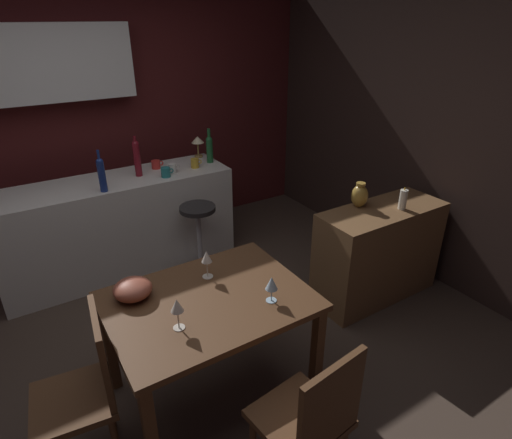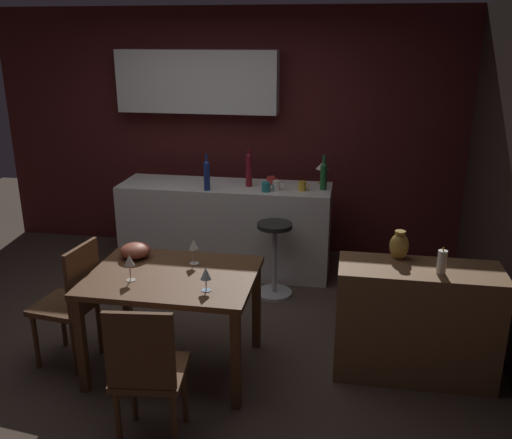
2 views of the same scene
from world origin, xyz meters
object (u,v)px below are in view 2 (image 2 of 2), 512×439
fruit_bowl (136,250)px  chair_near_window (72,300)px  wine_bottle_cobalt (207,174)px  bar_stool (274,257)px  chair_by_doorway (147,371)px  vase_brass (399,246)px  wine_glass_center (194,246)px  wine_bottle_ruby (249,168)px  counter_lamp (322,168)px  dining_table (173,286)px  wine_glass_right (206,274)px  sideboard_cabinet (416,322)px  cup_mustard (302,186)px  pillar_candle_tall (442,262)px  wine_glass_left (129,261)px  cup_white (277,186)px  cup_red (271,180)px  cup_teal (266,187)px  wine_bottle_green (324,174)px

fruit_bowl → chair_near_window: bearing=-141.1°
wine_bottle_cobalt → bar_stool: bearing=-22.9°
bar_stool → chair_by_doorway: bearing=-101.4°
bar_stool → vase_brass: 1.48m
wine_glass_center → wine_bottle_ruby: wine_bottle_ruby is taller
wine_glass_center → counter_lamp: counter_lamp is taller
dining_table → wine_glass_right: (0.30, -0.21, 0.21)m
sideboard_cabinet → bar_stool: (-1.15, 1.08, -0.03)m
wine_glass_right → chair_by_doorway: bearing=-107.3°
wine_bottle_ruby → cup_mustard: bearing=-7.1°
sideboard_cabinet → pillar_candle_tall: size_ratio=5.85×
chair_by_doorway → fruit_bowl: bearing=113.7°
wine_bottle_cobalt → cup_mustard: bearing=9.3°
sideboard_cabinet → pillar_candle_tall: 0.51m
wine_glass_left → counter_lamp: size_ratio=0.84×
cup_mustard → bar_stool: bearing=-114.3°
fruit_bowl → wine_bottle_ruby: 1.68m
sideboard_cabinet → cup_white: bearing=128.7°
chair_near_window → wine_bottle_ruby: bearing=63.1°
chair_by_doorway → vase_brass: bearing=39.6°
sideboard_cabinet → pillar_candle_tall: pillar_candle_tall is taller
counter_lamp → wine_glass_right: bearing=-105.1°
wine_bottle_ruby → cup_red: size_ratio=3.12×
wine_glass_left → wine_bottle_ruby: (0.45, 1.95, 0.20)m
cup_mustard → vase_brass: (0.81, -1.38, -0.03)m
cup_white → vase_brass: 1.71m
cup_teal → vase_brass: vase_brass is taller
wine_glass_right → cup_red: cup_red is taller
wine_bottle_cobalt → counter_lamp: (1.07, 0.43, 0.01)m
cup_red → pillar_candle_tall: (1.39, -1.77, -0.04)m
wine_bottle_ruby → wine_bottle_green: bearing=0.3°
cup_white → pillar_candle_tall: size_ratio=0.57×
chair_near_window → pillar_candle_tall: bearing=4.5°
fruit_bowl → pillar_candle_tall: (2.16, -0.10, 0.11)m
wine_glass_left → cup_teal: cup_teal is taller
fruit_bowl → wine_bottle_green: 2.04m
wine_bottle_cobalt → vase_brass: 2.11m
dining_table → wine_bottle_green: wine_bottle_green is taller
cup_teal → fruit_bowl: bearing=-118.7°
chair_near_window → cup_mustard: bearing=50.7°
cup_mustard → chair_by_doorway: bearing=-103.7°
bar_stool → wine_glass_left: bearing=-118.3°
cup_mustard → vase_brass: bearing=-59.6°
counter_lamp → wine_bottle_green: bearing=-82.9°
wine_glass_center → fruit_bowl: bearing=175.0°
cup_mustard → cup_teal: same height
wine_glass_center → pillar_candle_tall: bearing=-2.2°
cup_mustard → pillar_candle_tall: pillar_candle_tall is taller
chair_by_doorway → vase_brass: size_ratio=4.60×
wine_bottle_cobalt → cup_mustard: (0.90, 0.15, -0.11)m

